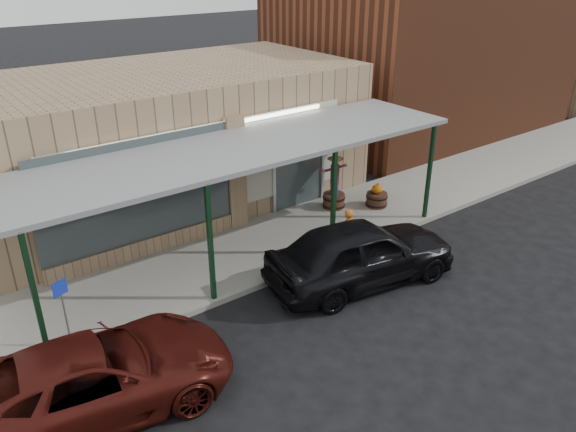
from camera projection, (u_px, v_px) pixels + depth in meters
ground at (333, 320)px, 12.50m from camera, size 120.00×120.00×0.00m
sidewalk at (245, 253)px, 15.07m from camera, size 40.00×3.20×0.15m
storefront at (164, 140)px, 17.50m from camera, size 12.00×6.25×4.20m
awning at (242, 150)px, 13.78m from camera, size 12.00×3.00×3.04m
block_buildings_near at (201, 72)px, 18.62m from camera, size 61.00×8.00×8.00m
barrel_scarecrow at (334, 190)px, 17.36m from camera, size 1.01×0.89×1.75m
barrel_pumpkin at (377, 198)px, 17.58m from camera, size 0.65×0.65×0.77m
handicap_sign at (63, 305)px, 11.04m from camera, size 0.31×0.13×1.53m
parked_sedan at (361, 252)px, 13.61m from camera, size 5.03×2.68×1.63m
car_maroon at (94, 378)px, 9.82m from camera, size 5.20×2.90×1.38m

